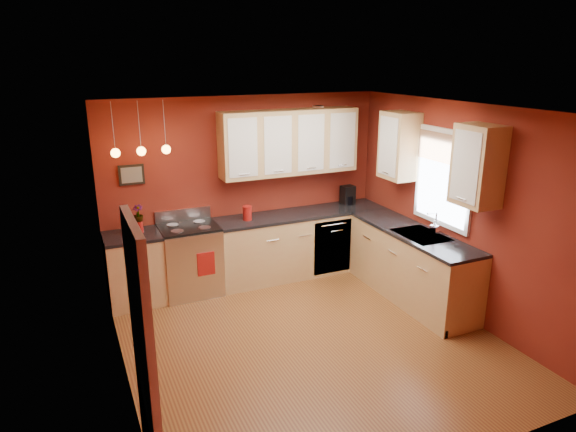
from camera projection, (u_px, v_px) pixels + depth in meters
name	position (u px, v px, depth m)	size (l,w,h in m)	color
floor	(311.00, 341.00, 5.84)	(4.20, 4.20, 0.00)	brown
ceiling	(314.00, 109.00, 5.07)	(4.00, 4.20, 0.02)	#EDE4CE
wall_back	(246.00, 189.00, 7.29)	(4.00, 0.02, 2.60)	maroon
wall_front	(446.00, 322.00, 3.63)	(4.00, 0.02, 2.60)	maroon
wall_left	(117.00, 262.00, 4.68)	(0.02, 4.20, 2.60)	maroon
wall_right	(459.00, 211.00, 6.24)	(0.02, 4.20, 2.60)	maroon
base_cabinets_back_left	(135.00, 270.00, 6.64)	(0.70, 0.60, 0.90)	tan
base_cabinets_back_right	(301.00, 244.00, 7.56)	(2.54, 0.60, 0.90)	tan
base_cabinets_right	(411.00, 266.00, 6.77)	(0.60, 2.10, 0.90)	tan
counter_back_left	(132.00, 236.00, 6.50)	(0.70, 0.62, 0.04)	black
counter_back_right	(301.00, 214.00, 7.42)	(2.54, 0.62, 0.04)	black
counter_right	(414.00, 233.00, 6.63)	(0.62, 2.10, 0.04)	black
gas_range	(191.00, 259.00, 6.91)	(0.76, 0.64, 1.11)	silver
dishwasher_front	(332.00, 247.00, 7.46)	(0.60, 0.02, 0.80)	silver
sink	(421.00, 237.00, 6.50)	(0.50, 0.70, 0.33)	#98989D
window	(444.00, 175.00, 6.37)	(0.06, 1.02, 1.22)	white
door_left_wall	(144.00, 354.00, 3.73)	(0.12, 0.82, 2.05)	white
upper_cabinets_back	(289.00, 142.00, 7.18)	(2.00, 0.35, 0.90)	tan
upper_cabinets_right	(435.00, 155.00, 6.26)	(0.35, 1.95, 0.90)	tan
wall_picture	(132.00, 175.00, 6.56)	(0.32, 0.03, 0.26)	black
pendant_lights	(141.00, 151.00, 6.21)	(0.71, 0.11, 0.66)	#98989D
red_canister	(247.00, 213.00, 7.05)	(0.13, 0.13, 0.20)	maroon
red_vase	(139.00, 227.00, 6.53)	(0.10, 0.10, 0.16)	maroon
flowers	(138.00, 214.00, 6.48)	(0.13, 0.13, 0.23)	maroon
coffee_maker	(348.00, 196.00, 7.82)	(0.21, 0.20, 0.28)	black
soap_pump	(434.00, 228.00, 6.44)	(0.09, 0.09, 0.19)	white
dish_towel	(206.00, 264.00, 6.66)	(0.23, 0.02, 0.31)	maroon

